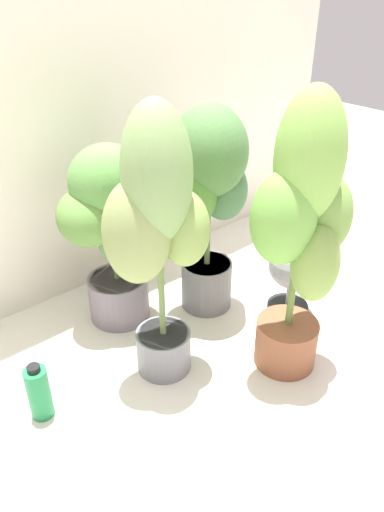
# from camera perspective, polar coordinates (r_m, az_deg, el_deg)

# --- Properties ---
(ground_plane) EXTENTS (8.00, 8.00, 0.00)m
(ground_plane) POSITION_cam_1_polar(r_m,az_deg,el_deg) (1.84, 1.19, -14.80)
(ground_plane) COLOR silver
(ground_plane) RESTS_ON ground
(mylar_back_wall) EXTENTS (3.20, 0.01, 2.00)m
(mylar_back_wall) POSITION_cam_1_polar(r_m,az_deg,el_deg) (2.02, -16.04, 20.91)
(mylar_back_wall) COLOR silver
(mylar_back_wall) RESTS_ON ground
(potted_plant_front_right) EXTENTS (0.42, 0.33, 1.03)m
(potted_plant_front_right) POSITION_cam_1_polar(r_m,az_deg,el_deg) (1.62, 12.80, 3.08)
(potted_plant_front_right) COLOR brown
(potted_plant_front_right) RESTS_ON ground
(potted_plant_back_center) EXTENTS (0.46, 0.38, 0.77)m
(potted_plant_back_center) POSITION_cam_1_polar(r_m,az_deg,el_deg) (1.93, -9.42, 3.62)
(potted_plant_back_center) COLOR slate
(potted_plant_back_center) RESTS_ON ground
(potted_plant_center) EXTENTS (0.41, 0.33, 1.00)m
(potted_plant_center) POSITION_cam_1_polar(r_m,az_deg,el_deg) (1.55, -4.14, 3.60)
(potted_plant_center) COLOR slate
(potted_plant_center) RESTS_ON ground
(potted_plant_back_right) EXTENTS (0.45, 0.43, 0.89)m
(potted_plant_back_right) POSITION_cam_1_polar(r_m,az_deg,el_deg) (1.93, 1.61, 7.83)
(potted_plant_back_right) COLOR slate
(potted_plant_back_right) RESTS_ON ground
(floor_fan) EXTENTS (0.26, 0.26, 0.33)m
(floor_fan) POSITION_cam_1_polar(r_m,az_deg,el_deg) (2.10, 11.64, -1.49)
(floor_fan) COLOR black
(floor_fan) RESTS_ON ground
(nutrient_bottle) EXTENTS (0.08, 0.08, 0.22)m
(nutrient_bottle) POSITION_cam_1_polar(r_m,az_deg,el_deg) (1.75, -17.49, -14.95)
(nutrient_bottle) COLOR #218649
(nutrient_bottle) RESTS_ON ground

